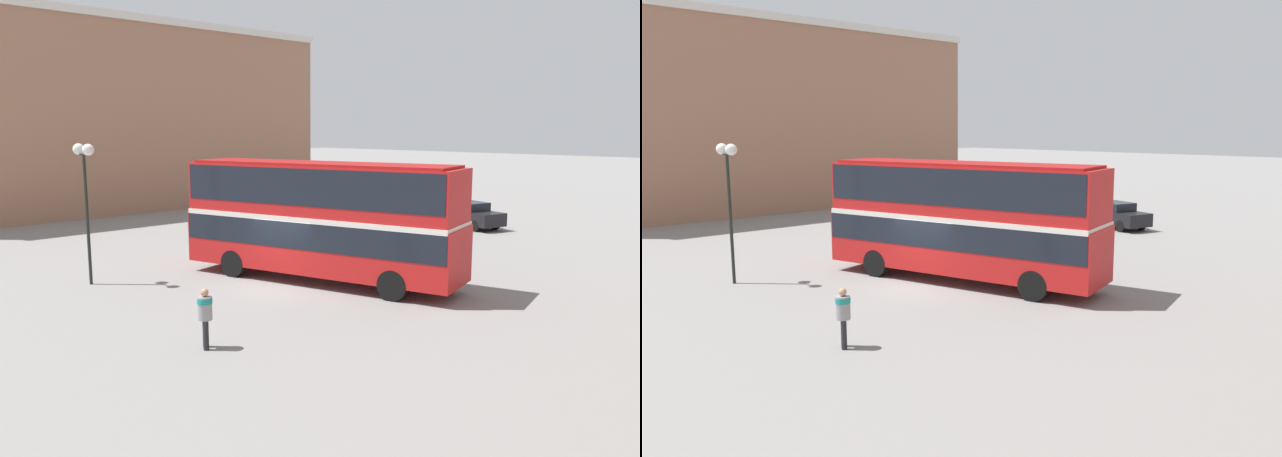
# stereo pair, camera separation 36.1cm
# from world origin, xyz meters

# --- Properties ---
(ground_plane) EXTENTS (240.00, 240.00, 0.00)m
(ground_plane) POSITION_xyz_m (0.00, 0.00, 0.00)
(ground_plane) COLOR gray
(building_row_left) EXTENTS (11.33, 31.47, 13.60)m
(building_row_left) POSITION_xyz_m (-27.82, 7.08, 6.81)
(building_row_left) COLOR #9E7056
(building_row_left) RESTS_ON ground_plane
(double_decker_bus) EXTENTS (11.59, 5.47, 4.67)m
(double_decker_bus) POSITION_xyz_m (0.56, 1.80, 2.68)
(double_decker_bus) COLOR red
(double_decker_bus) RESTS_ON ground_plane
(pedestrian_foreground) EXTENTS (0.57, 0.57, 1.69)m
(pedestrian_foreground) POSITION_xyz_m (3.88, -5.73, 1.04)
(pedestrian_foreground) COLOR #232328
(pedestrian_foreground) RESTS_ON ground_plane
(parked_car_kerb_near) EXTENTS (4.75, 2.82, 1.55)m
(parked_car_kerb_near) POSITION_xyz_m (-2.91, 17.68, 0.80)
(parked_car_kerb_near) COLOR black
(parked_car_kerb_near) RESTS_ON ground_plane
(street_lamp_twin_globe) EXTENTS (1.28, 0.44, 5.39)m
(street_lamp_twin_globe) POSITION_xyz_m (-5.21, -4.93, 4.37)
(street_lamp_twin_globe) COLOR black
(street_lamp_twin_globe) RESTS_ON ground_plane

